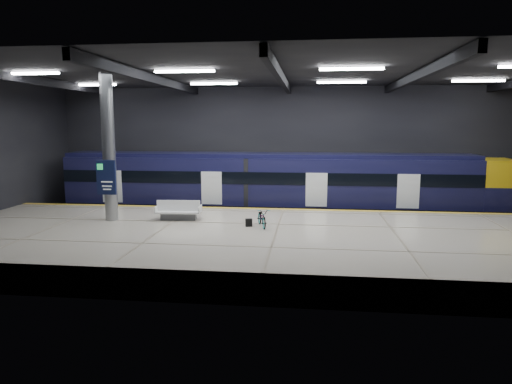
# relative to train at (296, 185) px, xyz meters

# --- Properties ---
(ground) EXTENTS (30.00, 30.00, 0.00)m
(ground) POSITION_rel_train_xyz_m (-0.56, -5.50, -2.06)
(ground) COLOR black
(ground) RESTS_ON ground
(room_shell) EXTENTS (30.10, 16.10, 8.05)m
(room_shell) POSITION_rel_train_xyz_m (-0.57, -5.49, 3.66)
(room_shell) COLOR black
(room_shell) RESTS_ON ground
(platform) EXTENTS (30.00, 11.00, 1.10)m
(platform) POSITION_rel_train_xyz_m (-0.56, -8.00, -1.51)
(platform) COLOR beige
(platform) RESTS_ON ground
(safety_strip) EXTENTS (30.00, 0.40, 0.01)m
(safety_strip) POSITION_rel_train_xyz_m (-0.56, -2.75, -0.95)
(safety_strip) COLOR gold
(safety_strip) RESTS_ON platform
(rails) EXTENTS (30.00, 1.52, 0.16)m
(rails) POSITION_rel_train_xyz_m (-0.56, 0.00, -1.98)
(rails) COLOR gray
(rails) RESTS_ON ground
(train) EXTENTS (29.40, 2.84, 3.79)m
(train) POSITION_rel_train_xyz_m (0.00, 0.00, 0.00)
(train) COLOR black
(train) RESTS_ON ground
(bench) EXTENTS (2.21, 1.06, 0.95)m
(bench) POSITION_rel_train_xyz_m (-5.40, -6.07, -0.63)
(bench) COLOR #595B60
(bench) RESTS_ON platform
(bicycle) EXTENTS (1.00, 1.69, 0.84)m
(bicycle) POSITION_rel_train_xyz_m (-1.26, -7.12, -0.54)
(bicycle) COLOR #99999E
(bicycle) RESTS_ON platform
(pannier_bag) EXTENTS (0.33, 0.25, 0.35)m
(pannier_bag) POSITION_rel_train_xyz_m (-1.86, -7.12, -0.78)
(pannier_bag) COLOR black
(pannier_bag) RESTS_ON platform
(info_column) EXTENTS (0.90, 0.78, 6.90)m
(info_column) POSITION_rel_train_xyz_m (-8.56, -6.52, 2.40)
(info_column) COLOR #9EA0A5
(info_column) RESTS_ON platform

